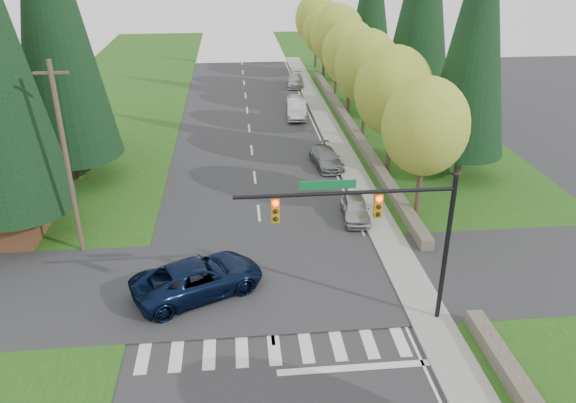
{
  "coord_description": "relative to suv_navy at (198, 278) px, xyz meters",
  "views": [
    {
      "loc": [
        -1.18,
        -14.65,
        15.09
      ],
      "look_at": [
        1.33,
        11.07,
        2.8
      ],
      "focal_mm": 35.0,
      "sensor_mm": 36.0,
      "label": 1
    }
  ],
  "objects": [
    {
      "name": "decid_tree_1",
      "position": [
        12.48,
        13.57,
        4.96
      ],
      "size": [
        5.2,
        5.2,
        8.8
      ],
      "color": "#38281C",
      "rests_on": "ground"
    },
    {
      "name": "traffic_signal",
      "position": [
        7.54,
        -2.93,
        4.14
      ],
      "size": [
        8.7,
        0.37,
        6.8
      ],
      "color": "black",
      "rests_on": "ground"
    },
    {
      "name": "utility_pole",
      "position": [
        -6.32,
        4.57,
        4.3
      ],
      "size": [
        1.6,
        0.24,
        10.0
      ],
      "color": "#473828",
      "rests_on": "ground"
    },
    {
      "name": "grass_west",
      "position": [
        -9.82,
        12.57,
        -0.81
      ],
      "size": [
        14.0,
        110.0,
        0.06
      ],
      "primitive_type": "cube",
      "color": "#194D14",
      "rests_on": "ground"
    },
    {
      "name": "conifer_e_a",
      "position": [
        17.18,
        12.57,
        8.95
      ],
      "size": [
        5.44,
        5.44,
        17.8
      ],
      "color": "#38281C",
      "rests_on": "ground"
    },
    {
      "name": "parked_car_b",
      "position": [
        8.41,
        15.18,
        -0.21
      ],
      "size": [
        2.26,
        4.51,
        1.26
      ],
      "primitive_type": "imported",
      "rotation": [
        0.0,
        0.0,
        0.12
      ],
      "color": "gray",
      "rests_on": "ground"
    },
    {
      "name": "conifer_w_e",
      "position": [
        -10.82,
        20.57,
        9.45
      ],
      "size": [
        5.78,
        5.78,
        18.8
      ],
      "color": "#38281C",
      "rests_on": "ground"
    },
    {
      "name": "parked_car_a",
      "position": [
        8.78,
        6.84,
        -0.2
      ],
      "size": [
        1.81,
        3.85,
        1.27
      ],
      "primitive_type": "imported",
      "rotation": [
        0.0,
        0.0,
        -0.08
      ],
      "color": "#A8A8AC",
      "rests_on": "ground"
    },
    {
      "name": "parked_car_e",
      "position": [
        8.78,
        39.0,
        -0.22
      ],
      "size": [
        2.07,
        4.41,
        1.24
      ],
      "primitive_type": "imported",
      "rotation": [
        0.0,
        0.0,
        -0.08
      ],
      "color": "#AFAFB4",
      "rests_on": "ground"
    },
    {
      "name": "suv_navy",
      "position": [
        0.0,
        0.0,
        0.0
      ],
      "size": [
        6.66,
        5.08,
        1.68
      ],
      "primitive_type": "imported",
      "rotation": [
        0.0,
        0.0,
        2.01
      ],
      "color": "black",
      "rests_on": "ground"
    },
    {
      "name": "grass_east",
      "position": [
        16.18,
        12.57,
        -0.81
      ],
      "size": [
        14.0,
        110.0,
        0.06
      ],
      "primitive_type": "cube",
      "color": "#194D14",
      "rests_on": "ground"
    },
    {
      "name": "parked_car_d",
      "position": [
        7.91,
        30.07,
        -0.17
      ],
      "size": [
        1.79,
        4.03,
        1.35
      ],
      "primitive_type": "imported",
      "rotation": [
        0.0,
        0.0,
        0.05
      ],
      "color": "silver",
      "rests_on": "ground"
    },
    {
      "name": "curb_east",
      "position": [
        9.23,
        14.57,
        -0.78
      ],
      "size": [
        0.2,
        80.0,
        0.13
      ],
      "primitive_type": "cube",
      "color": "gray",
      "rests_on": "ground"
    },
    {
      "name": "conifer_w_c",
      "position": [
        -8.82,
        14.57,
        10.45
      ],
      "size": [
        6.46,
        6.46,
        20.8
      ],
      "color": "#38281C",
      "rests_on": "ground"
    },
    {
      "name": "sidewalk_east",
      "position": [
        10.08,
        14.57,
        -0.78
      ],
      "size": [
        1.8,
        80.0,
        0.13
      ],
      "primitive_type": "cube",
      "color": "gray",
      "rests_on": "ground"
    },
    {
      "name": "decid_tree_4",
      "position": [
        12.48,
        34.57,
        5.22
      ],
      "size": [
        5.4,
        5.4,
        9.18
      ],
      "color": "#38281C",
      "rests_on": "ground"
    },
    {
      "name": "decid_tree_3",
      "position": [
        12.38,
        27.57,
        4.82
      ],
      "size": [
        5.0,
        5.0,
        8.55
      ],
      "color": "#38281C",
      "rests_on": "ground"
    },
    {
      "name": "decid_tree_6",
      "position": [
        12.38,
        48.57,
        5.02
      ],
      "size": [
        5.2,
        5.2,
        8.86
      ],
      "color": "#38281C",
      "rests_on": "ground"
    },
    {
      "name": "cross_street",
      "position": [
        3.18,
        0.57,
        -0.84
      ],
      "size": [
        120.0,
        8.0,
        0.1
      ],
      "primitive_type": "cube",
      "color": "#28282B",
      "rests_on": "ground"
    },
    {
      "name": "decid_tree_2",
      "position": [
        12.28,
        20.57,
        5.09
      ],
      "size": [
        5.0,
        5.0,
        8.82
      ],
      "color": "#38281C",
      "rests_on": "ground"
    },
    {
      "name": "parked_car_c",
      "position": [
        7.63,
        27.38,
        -0.05
      ],
      "size": [
        2.1,
        4.93,
        1.58
      ],
      "primitive_type": "imported",
      "rotation": [
        0.0,
        0.0,
        -0.09
      ],
      "color": "silver",
      "rests_on": "ground"
    },
    {
      "name": "decid_tree_5",
      "position": [
        12.28,
        41.57,
        4.69
      ],
      "size": [
        4.8,
        4.8,
        8.3
      ],
      "color": "#38281C",
      "rests_on": "ground"
    },
    {
      "name": "stone_wall_north",
      "position": [
        11.78,
        22.57,
        -0.49
      ],
      "size": [
        0.7,
        40.0,
        0.7
      ],
      "primitive_type": "cube",
      "color": "#4C4438",
      "rests_on": "ground"
    },
    {
      "name": "decid_tree_0",
      "position": [
        12.38,
        6.57,
        4.76
      ],
      "size": [
        4.8,
        4.8,
        8.37
      ],
      "color": "#38281C",
      "rests_on": "ground"
    }
  ]
}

